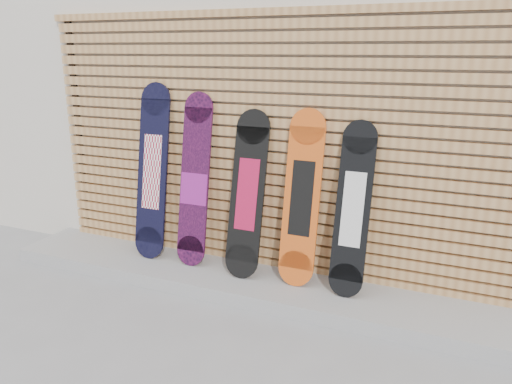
# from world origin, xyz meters

# --- Properties ---
(ground) EXTENTS (80.00, 80.00, 0.00)m
(ground) POSITION_xyz_m (0.00, 0.00, 0.00)
(ground) COLOR gray
(ground) RESTS_ON ground
(building) EXTENTS (12.00, 5.00, 3.60)m
(building) POSITION_xyz_m (0.50, 3.50, 1.80)
(building) COLOR beige
(building) RESTS_ON ground
(concrete_step) EXTENTS (4.60, 0.70, 0.12)m
(concrete_step) POSITION_xyz_m (-0.15, 0.68, 0.06)
(concrete_step) COLOR gray
(concrete_step) RESTS_ON ground
(slat_wall) EXTENTS (4.26, 0.08, 2.29)m
(slat_wall) POSITION_xyz_m (-0.15, 0.97, 1.21)
(slat_wall) COLOR #AB7947
(slat_wall) RESTS_ON ground
(snowboard_0) EXTENTS (0.30, 0.31, 1.58)m
(snowboard_0) POSITION_xyz_m (-1.17, 0.79, 0.91)
(snowboard_0) COLOR black
(snowboard_0) RESTS_ON concrete_step
(snowboard_1) EXTENTS (0.27, 0.30, 1.52)m
(snowboard_1) POSITION_xyz_m (-0.74, 0.80, 0.87)
(snowboard_1) COLOR black
(snowboard_1) RESTS_ON concrete_step
(snowboard_2) EXTENTS (0.30, 0.35, 1.39)m
(snowboard_2) POSITION_xyz_m (-0.22, 0.77, 0.81)
(snowboard_2) COLOR black
(snowboard_2) RESTS_ON concrete_step
(snowboard_3) EXTENTS (0.30, 0.30, 1.42)m
(snowboard_3) POSITION_xyz_m (0.25, 0.79, 0.83)
(snowboard_3) COLOR #D15216
(snowboard_3) RESTS_ON concrete_step
(snowboard_4) EXTENTS (0.27, 0.33, 1.35)m
(snowboard_4) POSITION_xyz_m (0.67, 0.78, 0.79)
(snowboard_4) COLOR black
(snowboard_4) RESTS_ON concrete_step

